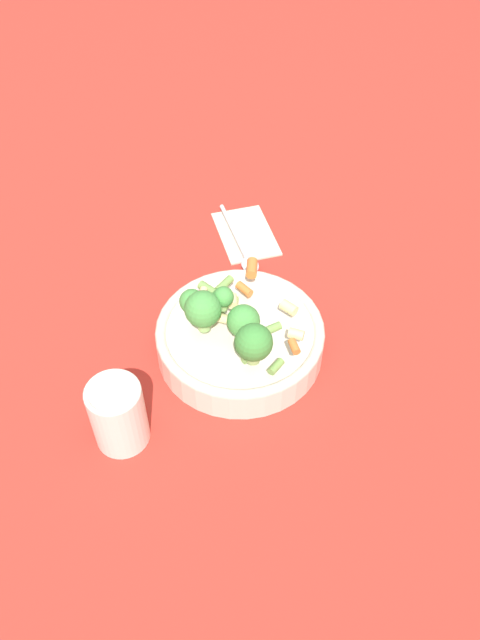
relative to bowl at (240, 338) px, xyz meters
name	(u,v)px	position (x,y,z in m)	size (l,w,h in m)	color
ground_plane	(240,350)	(0.00, 0.00, -0.03)	(3.00, 3.00, 0.00)	#B72D23
bowl	(240,338)	(0.00, 0.00, 0.00)	(0.22, 0.22, 0.05)	beige
pasta_salad	(229,317)	(-0.02, 0.01, 0.06)	(0.19, 0.17, 0.07)	#8CB766
cup	(118,414)	(-0.17, 0.09, 0.02)	(0.06, 0.06, 0.09)	silver
napkin	(246,233)	(0.23, 0.06, -0.02)	(0.15, 0.14, 0.01)	beige
spoon	(243,250)	(0.18, 0.05, -0.02)	(0.15, 0.11, 0.01)	silver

